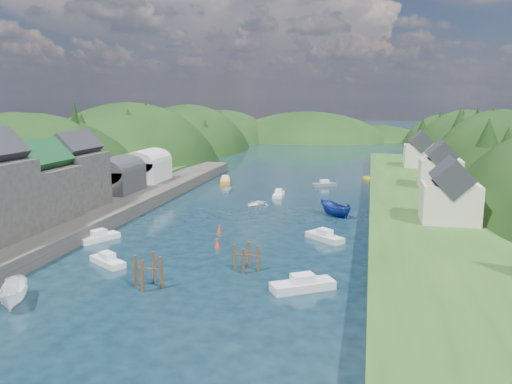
% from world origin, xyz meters
% --- Properties ---
extents(ground, '(600.00, 600.00, 0.00)m').
position_xyz_m(ground, '(0.00, 50.00, 0.00)').
color(ground, black).
rests_on(ground, ground).
extents(hillside_left, '(44.00, 245.56, 52.00)m').
position_xyz_m(hillside_left, '(-45.00, 75.00, -8.03)').
color(hillside_left, black).
rests_on(hillside_left, ground).
extents(hillside_right, '(36.00, 245.56, 48.00)m').
position_xyz_m(hillside_right, '(45.00, 75.00, -7.41)').
color(hillside_right, black).
rests_on(hillside_right, ground).
extents(far_hills, '(103.00, 68.00, 44.00)m').
position_xyz_m(far_hills, '(1.22, 174.01, -10.80)').
color(far_hills, black).
rests_on(far_hills, ground).
extents(hill_trees, '(91.08, 149.44, 12.31)m').
position_xyz_m(hill_trees, '(0.46, 65.96, 11.08)').
color(hill_trees, black).
rests_on(hill_trees, ground).
extents(quay_left, '(12.00, 110.00, 2.00)m').
position_xyz_m(quay_left, '(-24.00, 20.00, 1.00)').
color(quay_left, '#2D2B28').
rests_on(quay_left, ground).
extents(terrace_left_grass, '(12.00, 110.00, 2.50)m').
position_xyz_m(terrace_left_grass, '(-31.00, 20.00, 1.25)').
color(terrace_left_grass, '#234719').
rests_on(terrace_left_grass, ground).
extents(quayside_buildings, '(8.00, 35.84, 12.90)m').
position_xyz_m(quayside_buildings, '(-26.00, 6.39, 7.09)').
color(quayside_buildings, '#2D2B28').
rests_on(quayside_buildings, quay_left).
extents(boat_sheds, '(7.00, 21.00, 7.50)m').
position_xyz_m(boat_sheds, '(-26.00, 39.00, 5.27)').
color(boat_sheds, '#2D2D30').
rests_on(boat_sheds, quay_left).
extents(terrace_right, '(16.00, 120.00, 2.40)m').
position_xyz_m(terrace_right, '(25.00, 40.00, 1.20)').
color(terrace_right, '#234719').
rests_on(terrace_right, ground).
extents(right_bank_cottages, '(9.00, 59.24, 8.41)m').
position_xyz_m(right_bank_cottages, '(28.00, 48.33, 5.84)').
color(right_bank_cottages, beige).
rests_on(right_bank_cottages, terrace_right).
extents(piling_cluster_near, '(3.23, 3.01, 3.78)m').
position_xyz_m(piling_cluster_near, '(-3.86, -2.10, 1.32)').
color(piling_cluster_near, '#382314').
rests_on(piling_cluster_near, ground).
extents(piling_cluster_far, '(3.10, 2.90, 3.33)m').
position_xyz_m(piling_cluster_far, '(4.26, 4.88, 1.09)').
color(piling_cluster_far, '#382314').
rests_on(piling_cluster_far, ground).
extents(channel_buoy_near, '(0.70, 0.70, 1.10)m').
position_xyz_m(channel_buoy_near, '(-1.26, 11.98, 0.48)').
color(channel_buoy_near, red).
rests_on(channel_buoy_near, ground).
extents(channel_buoy_far, '(0.70, 0.70, 1.10)m').
position_xyz_m(channel_buoy_far, '(-2.93, 18.30, 0.48)').
color(channel_buoy_far, red).
rests_on(channel_buoy_far, ground).
extents(moored_boats, '(37.06, 81.40, 2.39)m').
position_xyz_m(moored_boats, '(-0.45, 23.04, 0.69)').
color(moored_boats, '#4F555B').
rests_on(moored_boats, ground).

